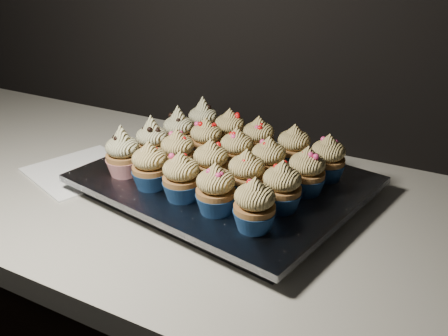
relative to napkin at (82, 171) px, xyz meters
The scene contains 24 objects.
worktop 0.40m from the napkin, ahead, with size 2.44×0.64×0.04m, color beige.
napkin is the anchor object (origin of this frame).
baking_tray 0.30m from the napkin, 10.95° to the left, with size 0.43×0.33×0.02m, color black.
foil_lining 0.30m from the napkin, 10.95° to the left, with size 0.47×0.37×0.01m, color silver.
cupcake_0 0.15m from the napkin, ahead, with size 0.06×0.06×0.10m.
cupcake_1 0.22m from the napkin, 11.28° to the right, with size 0.06×0.06×0.08m.
cupcake_2 0.28m from the napkin, 10.44° to the right, with size 0.06×0.06×0.08m.
cupcake_3 0.35m from the napkin, 10.19° to the right, with size 0.06×0.06×0.08m.
cupcake_4 0.43m from the napkin, 10.57° to the right, with size 0.06×0.06×0.08m.
cupcake_5 0.17m from the napkin, 17.46° to the left, with size 0.06×0.06×0.10m.
cupcake_6 0.22m from the napkin, ahead, with size 0.06×0.06×0.08m.
cupcake_7 0.29m from the napkin, ahead, with size 0.06×0.06×0.08m.
cupcake_8 0.36m from the napkin, ahead, with size 0.06×0.06×0.08m.
cupcake_9 0.43m from the napkin, ahead, with size 0.06×0.06×0.08m.
cupcake_10 0.21m from the napkin, 36.83° to the left, with size 0.06×0.06×0.10m.
cupcake_11 0.26m from the napkin, 25.64° to the left, with size 0.06×0.06×0.08m.
cupcake_12 0.32m from the napkin, 16.66° to the left, with size 0.06×0.06×0.08m.
cupcake_13 0.38m from the napkin, 11.71° to the left, with size 0.06×0.06×0.08m.
cupcake_14 0.45m from the napkin, ahead, with size 0.06×0.06×0.08m.
cupcake_15 0.26m from the napkin, 48.68° to the left, with size 0.06×0.06×0.10m.
cupcake_16 0.30m from the napkin, 36.29° to the left, with size 0.06×0.06×0.08m.
cupcake_17 0.35m from the napkin, 27.59° to the left, with size 0.06×0.06×0.08m.
cupcake_18 0.42m from the napkin, 21.67° to the left, with size 0.06×0.06×0.08m.
cupcake_19 0.48m from the napkin, 16.55° to the left, with size 0.06×0.06×0.08m.
Camera 1 is at (0.27, 1.02, 1.33)m, focal length 40.00 mm.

